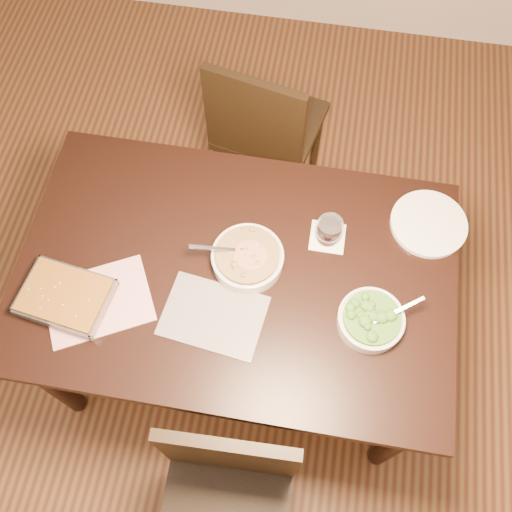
% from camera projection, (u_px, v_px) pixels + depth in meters
% --- Properties ---
extents(ground, '(4.00, 4.00, 0.00)m').
position_uv_depth(ground, '(241.00, 343.00, 2.49)').
color(ground, '#401F12').
rests_on(ground, ground).
extents(room, '(4.04, 4.04, 2.72)m').
position_uv_depth(room, '(216.00, 31.00, 0.95)').
color(room, beige).
rests_on(room, ground).
extents(table, '(1.40, 0.90, 0.75)m').
position_uv_depth(table, '(236.00, 283.00, 1.90)').
color(table, black).
rests_on(table, ground).
extents(magazine_a, '(0.39, 0.35, 0.01)m').
position_uv_depth(magazine_a, '(99.00, 301.00, 1.77)').
color(magazine_a, '#B2324F').
rests_on(magazine_a, table).
extents(magazine_b, '(0.33, 0.26, 0.01)m').
position_uv_depth(magazine_b, '(214.00, 316.00, 1.75)').
color(magazine_b, '#292931').
rests_on(magazine_b, table).
extents(coaster, '(0.11, 0.11, 0.00)m').
position_uv_depth(coaster, '(327.00, 237.00, 1.87)').
color(coaster, white).
rests_on(coaster, table).
extents(stew_bowl, '(0.26, 0.23, 0.09)m').
position_uv_depth(stew_bowl, '(248.00, 258.00, 1.80)').
color(stew_bowl, silver).
rests_on(stew_bowl, table).
extents(broccoli_bowl, '(0.21, 0.20, 0.08)m').
position_uv_depth(broccoli_bowl, '(371.00, 320.00, 1.71)').
color(broccoli_bowl, silver).
rests_on(broccoli_bowl, table).
extents(baking_dish, '(0.30, 0.23, 0.05)m').
position_uv_depth(baking_dish, '(66.00, 297.00, 1.75)').
color(baking_dish, silver).
rests_on(baking_dish, table).
extents(wine_tumbler, '(0.08, 0.08, 0.09)m').
position_uv_depth(wine_tumbler, '(329.00, 230.00, 1.82)').
color(wine_tumbler, black).
rests_on(wine_tumbler, coaster).
extents(dinner_plate, '(0.25, 0.25, 0.02)m').
position_uv_depth(dinner_plate, '(429.00, 224.00, 1.88)').
color(dinner_plate, white).
rests_on(dinner_plate, table).
extents(chair_near, '(0.42, 0.42, 0.86)m').
position_uv_depth(chair_near, '(226.00, 497.00, 1.77)').
color(chair_near, black).
rests_on(chair_near, ground).
extents(chair_far, '(0.49, 0.49, 0.87)m').
position_uv_depth(chair_far, '(264.00, 129.00, 2.40)').
color(chair_far, black).
rests_on(chair_far, ground).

